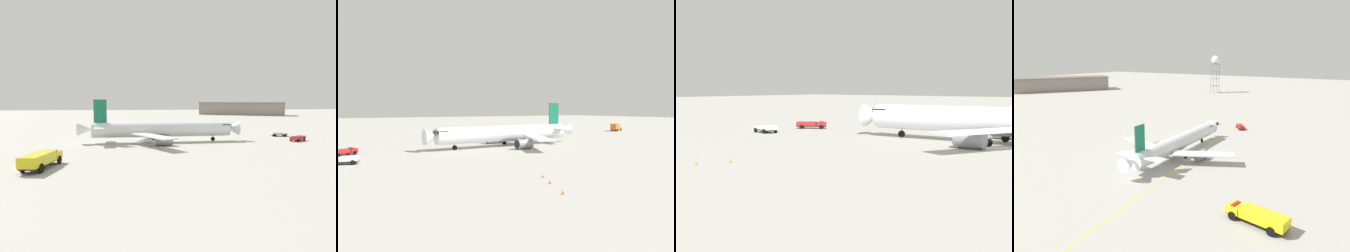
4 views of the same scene
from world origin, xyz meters
TOP-DOWN VIEW (x-y plane):
  - ground_plane at (0.00, 0.00)m, footprint 600.00×600.00m
  - airliner_main at (-3.70, -2.27)m, footprint 33.15×41.94m
  - ops_pickup_truck at (-6.68, -38.64)m, footprint 4.77×5.68m
  - pushback_tug_truck at (4.57, -39.06)m, footprint 3.28×4.80m
  - fire_tender_truck at (-32.62, 19.69)m, footprint 10.20×4.59m
  - radar_tower at (48.59, -130.30)m, footprint 5.56×5.56m
  - terminal_shed at (148.56, -82.72)m, footprint 52.07×65.38m
  - taxiway_centreline at (-7.77, -4.14)m, footprint 16.66×141.95m
  - safety_cone_near at (29.90, -16.84)m, footprint 0.36×0.36m
  - safety_cone_mid at (33.15, -18.19)m, footprint 0.36×0.36m
  - safety_cone_far at (37.66, -20.08)m, footprint 0.36×0.36m

SIDE VIEW (x-z plane):
  - ground_plane at x=0.00m, z-range 0.00..0.00m
  - taxiway_centreline at x=-7.77m, z-range 0.00..0.01m
  - safety_cone_near at x=29.90m, z-range 0.00..0.55m
  - safety_cone_mid at x=33.15m, z-range 0.00..0.55m
  - safety_cone_far at x=37.66m, z-range 0.00..0.55m
  - pushback_tug_truck at x=4.57m, z-range 0.15..1.45m
  - ops_pickup_truck at x=-6.68m, z-range 0.10..1.51m
  - fire_tender_truck at x=-32.62m, z-range 0.28..2.78m
  - airliner_main at x=-3.70m, z-range -2.41..8.55m
  - terminal_shed at x=148.56m, z-range 0.02..9.86m
  - radar_tower at x=48.59m, z-range 8.70..33.64m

